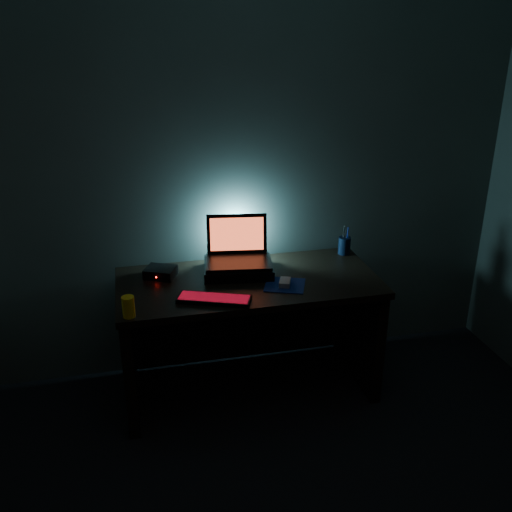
# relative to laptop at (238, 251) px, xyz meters

# --- Properties ---
(room) EXTENTS (3.50, 4.00, 2.50)m
(room) POSITION_rel_laptop_xyz_m (0.03, -1.78, 0.38)
(room) COLOR black
(room) RESTS_ON ground
(desk) EXTENTS (1.50, 0.70, 0.75)m
(desk) POSITION_rel_laptop_xyz_m (0.03, -0.11, -0.38)
(desk) COLOR black
(desk) RESTS_ON ground
(riser) EXTENTS (0.44, 0.36, 0.06)m
(riser) POSITION_rel_laptop_xyz_m (-0.01, -0.05, -0.09)
(riser) COLOR black
(riser) RESTS_ON desk
(laptop) EXTENTS (0.41, 0.33, 0.26)m
(laptop) POSITION_rel_laptop_xyz_m (0.00, 0.00, 0.00)
(laptop) COLOR black
(laptop) RESTS_ON riser
(keyboard) EXTENTS (0.41, 0.26, 0.02)m
(keyboard) POSITION_rel_laptop_xyz_m (-0.20, -0.38, -0.11)
(keyboard) COLOR black
(keyboard) RESTS_ON desk
(mousepad) EXTENTS (0.28, 0.27, 0.00)m
(mousepad) POSITION_rel_laptop_xyz_m (0.21, -0.28, -0.12)
(mousepad) COLOR navy
(mousepad) RESTS_ON desk
(mouse) EXTENTS (0.09, 0.11, 0.03)m
(mouse) POSITION_rel_laptop_xyz_m (0.21, -0.28, -0.10)
(mouse) COLOR gray
(mouse) RESTS_ON mousepad
(pen_cup) EXTENTS (0.09, 0.09, 0.11)m
(pen_cup) POSITION_rel_laptop_xyz_m (0.71, 0.09, -0.06)
(pen_cup) COLOR black
(pen_cup) RESTS_ON desk
(juice_glass) EXTENTS (0.07, 0.07, 0.11)m
(juice_glass) POSITION_rel_laptop_xyz_m (-0.65, -0.46, -0.06)
(juice_glass) COLOR yellow
(juice_glass) RESTS_ON desk
(router) EXTENTS (0.21, 0.19, 0.06)m
(router) POSITION_rel_laptop_xyz_m (-0.46, -0.01, -0.09)
(router) COLOR black
(router) RESTS_ON desk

